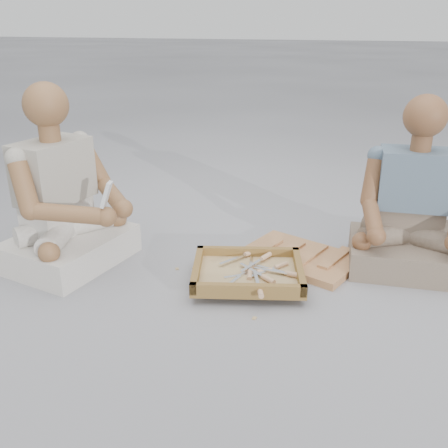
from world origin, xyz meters
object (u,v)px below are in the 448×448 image
(tool_tray, at_px, (248,273))
(companion, at_px, (411,214))
(craftsman, at_px, (64,206))
(carved_panel, at_px, (300,257))

(tool_tray, distance_m, companion, 0.79)
(craftsman, bearing_deg, companion, 116.60)
(carved_panel, relative_size, tool_tray, 0.94)
(companion, bearing_deg, craftsman, 11.01)
(carved_panel, height_order, craftsman, craftsman)
(carved_panel, height_order, tool_tray, tool_tray)
(carved_panel, xyz_separation_m, craftsman, (-1.04, -0.34, 0.27))
(carved_panel, xyz_separation_m, companion, (0.48, 0.09, 0.25))
(tool_tray, relative_size, craftsman, 0.66)
(companion, bearing_deg, tool_tray, 26.07)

